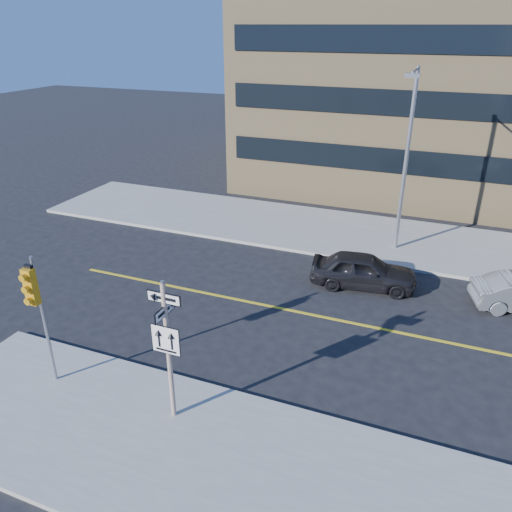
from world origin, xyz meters
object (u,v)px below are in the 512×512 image
at_px(sign_pole, 168,344).
at_px(parked_car_a, 363,270).
at_px(traffic_signal, 34,296).
at_px(streetlight_a, 407,151).

bearing_deg(sign_pole, parked_car_a, 70.95).
xyz_separation_m(traffic_signal, parked_car_a, (7.25, 9.55, -2.32)).
bearing_deg(streetlight_a, traffic_signal, -120.80).
relative_size(sign_pole, streetlight_a, 0.51).
relative_size(sign_pole, parked_car_a, 0.97).
distance_m(traffic_signal, streetlight_a, 15.72).
relative_size(sign_pole, traffic_signal, 1.02).
distance_m(sign_pole, streetlight_a, 14.05).
bearing_deg(sign_pole, traffic_signal, -177.89).
bearing_deg(parked_car_a, traffic_signal, 134.94).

